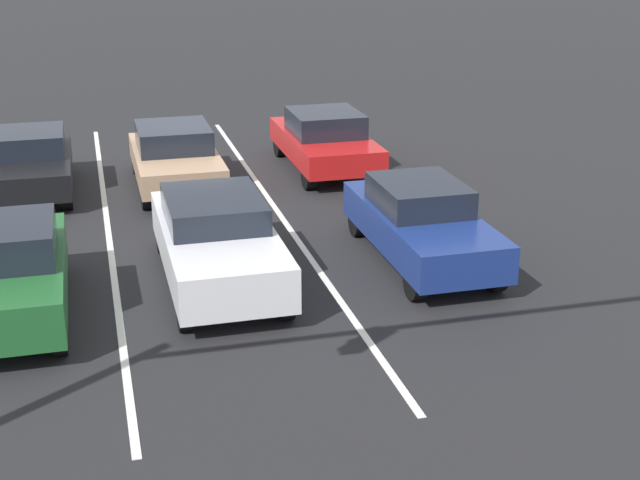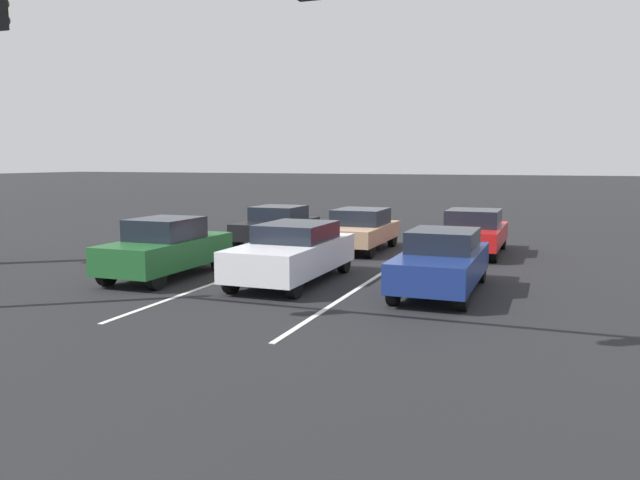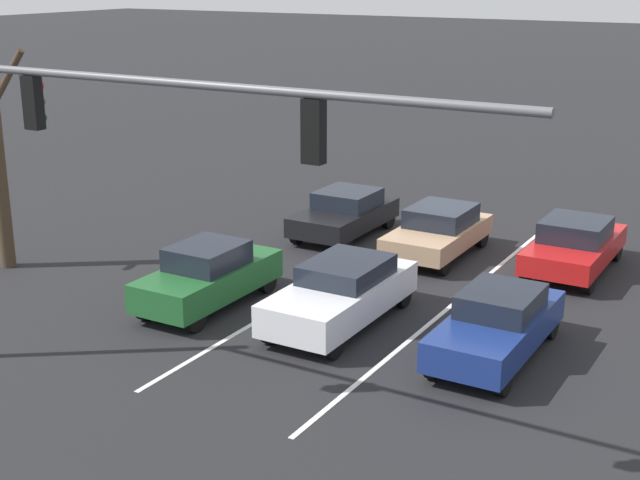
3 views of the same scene
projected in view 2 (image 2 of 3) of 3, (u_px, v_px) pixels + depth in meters
The scene contains 10 objects.
ground_plane at pixel (364, 249), 22.01m from camera, with size 240.00×240.00×0.00m, color black.
lane_stripe_left_divider at pixel (396, 264), 18.81m from camera, with size 0.12×17.53×0.01m, color silver.
lane_stripe_center_divider at pixel (285, 258), 20.09m from camera, with size 0.12×17.53×0.01m, color silver.
car_darkgreen_rightlane_front at pixel (166, 248), 16.69m from camera, with size 1.72×4.17×1.60m.
car_navy_leftlane_front at pixel (442, 261), 14.78m from camera, with size 1.74×4.42×1.49m.
car_white_midlane_front at pixel (293, 252), 16.09m from camera, with size 1.87×4.65×1.51m.
car_black_rightlane_second at pixel (277, 225), 23.25m from camera, with size 1.92×4.05×1.43m.
car_red_leftlane_second at pixel (473, 231), 20.87m from camera, with size 1.91×4.37×1.50m.
car_tan_midlane_second at pixel (359, 229), 21.70m from camera, with size 1.90×4.14×1.45m.
traffic_signal_gantry at pixel (8, 44), 10.69m from camera, with size 13.23×0.37×6.88m.
Camera 2 is at (-6.28, 20.93, 3.12)m, focal length 35.00 mm.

